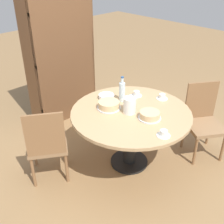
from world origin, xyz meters
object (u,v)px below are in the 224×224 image
water_bottle (122,91)px  cup_a (164,134)px  chair_a (47,143)px  chair_b (203,119)px  cake_second (150,115)px  cup_c (136,94)px  coffee_pot (129,104)px  bookshelf (61,54)px  cake_main (109,105)px  cup_b (162,97)px

water_bottle → cup_a: (-0.24, -0.78, -0.10)m
chair_a → cup_a: bearing=158.4°
chair_b → cake_second: 0.87m
cup_a → cup_c: same height
coffee_pot → water_bottle: bearing=59.9°
cup_c → cake_second: bearing=-124.1°
cup_c → bookshelf: bearing=98.0°
chair_b → cake_main: size_ratio=3.41×
cake_second → cup_a: bearing=-118.2°
chair_a → water_bottle: water_bottle is taller
chair_b → cup_b: chair_b is taller
cake_main → cup_c: bearing=-1.8°
coffee_pot → cake_main: coffee_pot is taller
coffee_pot → cup_c: coffee_pot is taller
chair_b → cup_b: 0.60m
cup_a → cup_b: same height
chair_a → cake_main: size_ratio=3.41×
chair_a → coffee_pot: coffee_pot is taller
bookshelf → cake_main: bearing=77.5°
chair_a → cup_b: bearing=-168.0°
chair_b → coffee_pot: bearing=-175.3°
chair_a → coffee_pot: (0.80, -0.46, 0.35)m
chair_a → cup_b: size_ratio=6.77×
bookshelf → water_bottle: (-0.04, -1.24, -0.15)m
bookshelf → cup_b: 1.60m
water_bottle → cake_main: bearing=-175.0°
cup_a → coffee_pot: bearing=79.5°
cup_c → chair_a: bearing=167.9°
cake_main → chair_a: bearing=161.6°
chair_b → cup_c: (-0.49, 0.68, 0.28)m
water_bottle → cup_c: (0.22, -0.03, -0.10)m
bookshelf → chair_b: bearing=108.8°
water_bottle → cup_a: water_bottle is taller
cake_main → cup_b: (0.62, -0.28, -0.02)m
cup_c → chair_b: bearing=-54.6°
chair_a → water_bottle: 1.03m
bookshelf → coffee_pot: (-0.19, -1.48, -0.18)m
chair_b → cup_c: 0.88m
cake_main → cake_second: cake_main is taller
water_bottle → cup_a: size_ratio=2.29×
cake_main → cup_b: 0.68m
bookshelf → cup_a: 2.05m
chair_b → chair_a: bearing=-175.6°
cake_main → cup_a: size_ratio=1.99×
chair_a → cup_b: 1.45m
chair_b → bookshelf: size_ratio=0.47×
chair_a → cake_main: (0.70, -0.23, 0.29)m
cake_main → cup_a: bearing=-90.5°
chair_a → coffee_pot: size_ratio=4.12×
coffee_pot → cake_main: 0.25m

